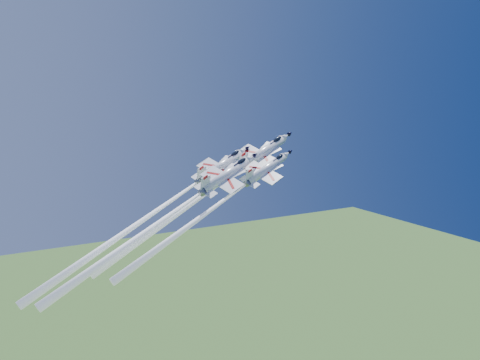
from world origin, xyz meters
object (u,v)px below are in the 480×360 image
jet_lead (208,192)px  jet_slot (166,218)px  jet_right (216,206)px  jet_left (154,212)px

jet_lead → jet_slot: (-11.23, -4.33, -3.37)m
jet_lead → jet_right: size_ratio=1.17×
jet_lead → jet_slot: bearing=-85.2°
jet_lead → jet_left: jet_lead is taller
jet_right → jet_lead: bearing=152.5°
jet_lead → jet_left: 12.04m
jet_right → jet_slot: (-9.99, 1.91, -1.63)m
jet_left → jet_lead: bearing=62.7°
jet_right → jet_slot: jet_right is taller
jet_right → jet_slot: 10.30m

